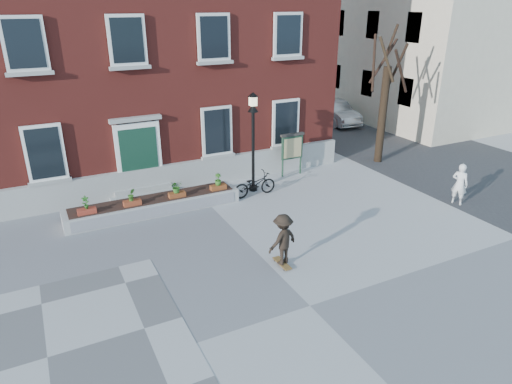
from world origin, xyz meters
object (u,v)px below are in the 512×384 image
parked_car (335,112)px  skateboarder (283,240)px  notice_board (292,147)px  bystander (460,184)px  lamp_post (253,129)px  bicycle (255,184)px

parked_car → skateboarder: (-11.20, -13.06, 0.14)m
notice_board → skateboarder: 7.47m
bystander → skateboarder: size_ratio=0.99×
lamp_post → skateboarder: lamp_post is taller
parked_car → notice_board: bearing=-131.5°
bystander → lamp_post: bearing=31.0°
bicycle → notice_board: (2.47, 1.34, 0.79)m
notice_board → lamp_post: bearing=-160.1°
bicycle → notice_board: size_ratio=0.95×
bicycle → lamp_post: size_ratio=0.45×
bicycle → bystander: size_ratio=1.12×
bystander → notice_board: notice_board is taller
notice_board → parked_car: bearing=43.5°
bicycle → parked_car: (9.62, 8.13, 0.23)m
bystander → lamp_post: size_ratio=0.40×
parked_car → lamp_post: bearing=-136.0°
lamp_post → skateboarder: bearing=-108.0°
bystander → parked_car: bearing=-37.2°
bicycle → bystander: (6.44, -4.10, 0.32)m
lamp_post → notice_board: bearing=19.9°
parked_car → bystander: bearing=-99.5°
parked_car → lamp_post: 12.26m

